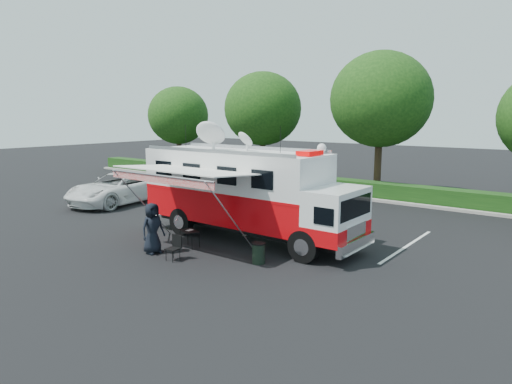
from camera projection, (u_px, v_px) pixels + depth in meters
ground_plane at (249, 239)px, 18.69m from camera, size 120.00×120.00×0.00m
back_border at (398, 115)px, 27.23m from camera, size 60.00×6.14×8.87m
stall_lines at (280, 224)px, 21.33m from camera, size 24.12×5.50×0.01m
command_truck at (247, 192)px, 18.40m from camera, size 9.57×2.63×4.60m
awning at (182, 173)px, 16.62m from camera, size 5.23×2.70×3.16m
white_suv at (120, 203)px, 26.29m from camera, size 3.52×6.55×1.75m
person at (154, 253)px, 16.84m from camera, size 0.69×0.97×1.88m
folding_table at (190, 232)px, 17.47m from camera, size 0.92×0.79×0.66m
folding_chair at (175, 245)px, 15.98m from camera, size 0.47×0.49×0.89m
trash_bin at (259, 253)px, 15.62m from camera, size 0.48×0.48×0.72m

